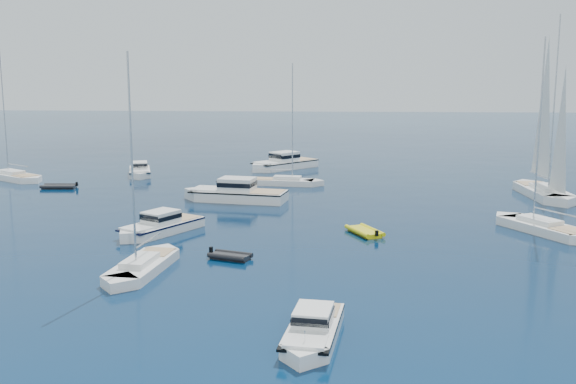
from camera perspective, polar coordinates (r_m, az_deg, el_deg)
name	(u,v)px	position (r m, az deg, el deg)	size (l,w,h in m)	color
ground	(270,308)	(38.58, -1.58, -9.91)	(400.00, 400.00, 0.00)	navy
motor_cruiser_near	(313,340)	(34.28, 2.12, -12.55)	(2.44, 7.98, 2.09)	white
motor_cruiser_left	(160,233)	(56.89, -10.92, -3.50)	(2.83, 9.23, 2.42)	white
motor_cruiser_centre	(235,201)	(70.29, -4.54, -0.75)	(3.64, 11.91, 3.13)	silver
motor_cruiser_distant	(283,169)	(93.55, -0.41, 2.00)	(3.58, 11.71, 3.07)	white
motor_cruiser_horizon	(140,175)	(89.64, -12.58, 1.40)	(2.67, 8.73, 2.29)	white
sailboat_fore	(143,271)	(46.42, -12.34, -6.66)	(2.68, 10.31, 15.15)	silver
sailboat_mid_r	(543,232)	(60.26, 21.02, -3.23)	(2.97, 11.44, 16.82)	white
sailboat_centre	(284,185)	(80.10, -0.34, 0.63)	(2.64, 10.17, 14.95)	silver
sailboat_sails_r	(543,196)	(77.60, 21.01, -0.36)	(3.53, 13.58, 19.96)	white
sailboat_far_l	(14,180)	(90.92, -22.45, 0.99)	(2.99, 11.48, 16.88)	white
tender_yellow	(365,234)	(56.03, 6.58, -3.59)	(2.20, 4.08, 0.95)	yellow
tender_grey_near	(230,259)	(48.45, -4.98, -5.74)	(1.78, 3.17, 0.95)	black
tender_grey_far	(59,188)	(82.18, -19.02, 0.31)	(2.23, 4.17, 0.95)	black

